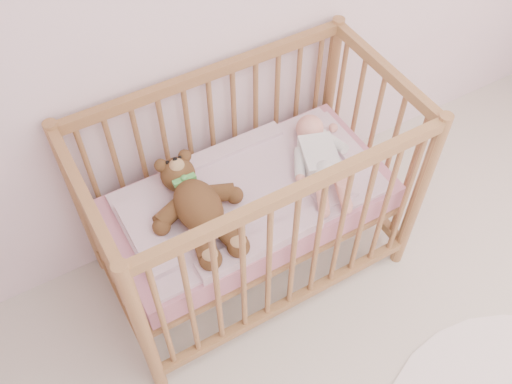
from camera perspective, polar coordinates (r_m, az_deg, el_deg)
crib at (r=2.50m, az=-0.57°, el=-0.93°), size 1.36×0.76×1.00m
mattress at (r=2.51m, az=-0.57°, el=-1.14°), size 1.22×0.62×0.13m
blanket at (r=2.46m, az=-0.58°, el=-0.08°), size 1.10×0.58×0.06m
baby at (r=2.51m, az=6.34°, el=3.67°), size 0.45×0.63×0.14m
teddy_bear at (r=2.31m, az=-5.78°, el=-1.54°), size 0.43×0.60×0.16m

